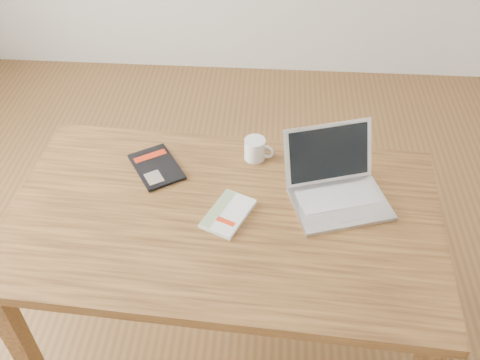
# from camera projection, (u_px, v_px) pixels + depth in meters

# --- Properties ---
(room) EXTENTS (4.04, 4.04, 2.70)m
(room) POSITION_uv_depth(u_px,v_px,m) (181.00, 18.00, 1.47)
(room) COLOR brown
(room) RESTS_ON ground
(desk) EXTENTS (1.48, 0.90, 0.75)m
(desk) POSITION_uv_depth(u_px,v_px,m) (224.00, 232.00, 1.82)
(desk) COLOR brown
(desk) RESTS_ON ground
(white_guidebook) EXTENTS (0.18, 0.22, 0.02)m
(white_guidebook) POSITION_uv_depth(u_px,v_px,m) (228.00, 214.00, 1.75)
(white_guidebook) COLOR silver
(white_guidebook) RESTS_ON desk
(black_guidebook) EXTENTS (0.24, 0.26, 0.01)m
(black_guidebook) POSITION_uv_depth(u_px,v_px,m) (156.00, 167.00, 1.92)
(black_guidebook) COLOR black
(black_guidebook) RESTS_ON desk
(laptop) EXTENTS (0.38, 0.38, 0.21)m
(laptop) POSITION_uv_depth(u_px,v_px,m) (336.00, 185.00, 1.80)
(laptop) COLOR silver
(laptop) RESTS_ON desk
(coffee_mug) EXTENTS (0.11, 0.08, 0.08)m
(coffee_mug) POSITION_uv_depth(u_px,v_px,m) (255.00, 149.00, 1.94)
(coffee_mug) COLOR white
(coffee_mug) RESTS_ON desk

